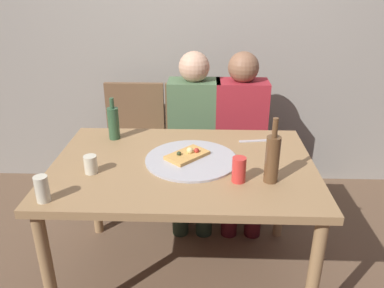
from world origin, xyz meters
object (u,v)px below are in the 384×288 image
guest_in_beanie (241,131)px  chair_right (239,139)px  wine_bottle (272,158)px  tumbler_far (42,189)px  chair_left (134,137)px  table_knife (258,141)px  dining_table (183,177)px  pizza_slice_last (188,155)px  chair_middle (194,138)px  pizza_tray (191,159)px  soda_can (239,170)px  guest_in_sweater (194,130)px  beer_bottle (113,123)px  tumbler_near (91,164)px

guest_in_beanie → chair_right: bearing=-90.0°
wine_bottle → tumbler_far: bearing=-168.3°
guest_in_beanie → chair_left: bearing=-10.9°
table_knife → chair_left: chair_left is taller
dining_table → chair_right: (0.36, 0.86, -0.15)m
pizza_slice_last → chair_middle: 0.85m
chair_right → guest_in_beanie: guest_in_beanie is taller
wine_bottle → guest_in_beanie: bearing=93.7°
pizza_slice_last → wine_bottle: 0.47m
pizza_tray → wine_bottle: bearing=-28.0°
pizza_tray → soda_can: 0.31m
wine_bottle → chair_left: bearing=129.1°
chair_right → pizza_tray: bearing=68.9°
wine_bottle → guest_in_sweater: guest_in_sweater is taller
dining_table → table_knife: table_knife is taller
pizza_slice_last → beer_bottle: (-0.44, 0.26, 0.08)m
soda_can → tumbler_far: bearing=-166.7°
pizza_tray → pizza_slice_last: (-0.02, 0.02, 0.02)m
pizza_slice_last → wine_bottle: size_ratio=0.79×
tumbler_far → pizza_tray: bearing=33.4°
beer_bottle → table_knife: 0.85m
guest_in_sweater → beer_bottle: bearing=41.8°
pizza_tray → tumbler_far: 0.75m
pizza_tray → tumbler_near: tumbler_near is taller
wine_bottle → chair_middle: (-0.39, 1.04, -0.36)m
guest_in_sweater → tumbler_far: bearing=60.8°
chair_left → guest_in_sweater: (0.45, -0.15, 0.13)m
chair_right → tumbler_near: bearing=50.6°
dining_table → wine_bottle: (0.42, -0.18, 0.20)m
pizza_tray → tumbler_near: size_ratio=5.35×
tumbler_near → guest_in_sweater: guest_in_sweater is taller
wine_bottle → beer_bottle: size_ratio=1.27×
tumbler_near → chair_middle: 1.13m
wine_bottle → soda_can: bearing=-177.8°
pizza_slice_last → table_knife: (0.40, 0.24, -0.02)m
chair_left → pizza_slice_last: bearing=118.5°
beer_bottle → tumbler_far: (-0.16, -0.69, -0.04)m
tumbler_far → chair_right: bearing=52.8°
soda_can → chair_left: 1.29m
pizza_tray → soda_can: (0.23, -0.21, 0.06)m
pizza_tray → wine_bottle: (0.38, -0.20, 0.12)m
chair_right → guest_in_sweater: (-0.33, -0.15, 0.13)m
pizza_tray → tumbler_far: bearing=-146.6°
dining_table → tumbler_far: bearing=-146.6°
pizza_tray → chair_left: bearing=119.0°
chair_right → soda_can: bearing=84.9°
guest_in_sweater → dining_table: bearing=87.4°
dining_table → chair_left: (-0.42, 0.86, -0.15)m
soda_can → chair_right: size_ratio=0.14×
guest_in_sweater → chair_right: bearing=-155.5°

